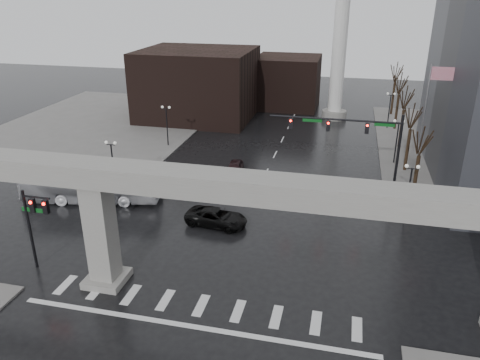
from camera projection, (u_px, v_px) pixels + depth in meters
The scene contains 23 objects.
ground at pixel (206, 296), 30.40m from camera, with size 160.00×160.00×0.00m, color black.
sidewalk_nw at pixel (108, 122), 68.14m from camera, with size 28.00×36.00×0.15m, color slate.
elevated_guideway at pixel (223, 202), 27.46m from camera, with size 48.00×2.60×8.70m.
building_far_left at pixel (198, 84), 69.08m from camera, with size 16.00×14.00×10.00m, color black.
building_far_mid at pixel (287, 82), 75.91m from camera, with size 10.00×10.00×8.00m, color black.
smokestack at pixel (341, 25), 65.21m from camera, with size 3.60×3.60×30.00m.
signal_mast_arm at pixel (357, 135), 43.10m from camera, with size 12.12×0.43×8.00m.
signal_left_pole at pixel (34, 217), 31.85m from camera, with size 2.30×0.30×6.00m.
flagpole_assembly at pixel (428, 113), 43.99m from camera, with size 2.06×0.12×12.00m.
lamp_right_0 at pixel (410, 183), 38.77m from camera, with size 1.22×0.32×5.11m.
lamp_right_1 at pixel (397, 134), 51.32m from camera, with size 1.22×0.32×5.11m.
lamp_right_2 at pixel (390, 104), 63.88m from camera, with size 1.22×0.32×5.11m.
lamp_left_0 at pixel (112, 157), 44.45m from camera, with size 1.22×0.32×5.11m.
lamp_left_1 at pixel (167, 119), 57.01m from camera, with size 1.22×0.32×5.11m.
lamp_left_2 at pixel (201, 95), 69.57m from camera, with size 1.22×0.32×5.11m.
tree_right_0 at pixel (416, 174), 42.42m from camera, with size 1.09×1.58×7.50m.
tree_right_1 at pixel (408, 146), 49.57m from camera, with size 1.09×1.61×7.67m.
tree_right_2 at pixel (402, 125), 56.72m from camera, with size 1.10×1.63×7.85m.
tree_right_3 at pixel (397, 108), 63.87m from camera, with size 1.11×1.66×8.02m.
tree_right_4 at pixel (393, 95), 71.02m from camera, with size 1.12×1.69×8.19m.
pickup_truck at pixel (216, 217), 39.03m from camera, with size 2.39×5.19×1.44m, color black.
city_bus at pixel (91, 183), 43.12m from camera, with size 2.96×12.65×3.52m, color silver.
far_car at pixel (235, 168), 49.60m from camera, with size 1.58×3.94×1.34m, color black.
Camera 1 is at (7.91, -23.90, 18.77)m, focal length 35.00 mm.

